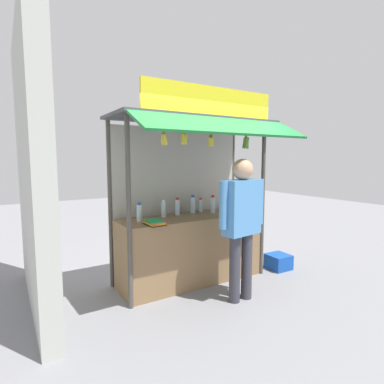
{
  "coord_description": "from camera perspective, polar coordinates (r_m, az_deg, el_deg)",
  "views": [
    {
      "loc": [
        -2.28,
        -3.71,
        1.8
      ],
      "look_at": [
        0.0,
        0.0,
        1.31
      ],
      "focal_mm": 28.74,
      "sensor_mm": 36.0,
      "label": 1
    }
  ],
  "objects": [
    {
      "name": "banana_bunch_inner_right",
      "position": [
        3.67,
        -5.22,
        9.74
      ],
      "size": [
        0.09,
        0.1,
        0.26
      ],
      "color": "#332D23"
    },
    {
      "name": "banana_bunch_inner_left",
      "position": [
        4.02,
        3.55,
        9.35
      ],
      "size": [
        0.1,
        0.1,
        0.27
      ],
      "color": "#332D23"
    },
    {
      "name": "magazine_stack_left",
      "position": [
        3.9,
        -6.97,
        -5.65
      ],
      "size": [
        0.23,
        0.31,
        0.05
      ],
      "color": "black",
      "rests_on": "stall_counter"
    },
    {
      "name": "water_bottle_mid_right",
      "position": [
        4.67,
        0.16,
        -2.34
      ],
      "size": [
        0.08,
        0.08,
        0.27
      ],
      "color": "silver",
      "rests_on": "stall_counter"
    },
    {
      "name": "banana_bunch_leftmost",
      "position": [
        4.38,
        9.98,
        8.99
      ],
      "size": [
        0.1,
        0.1,
        0.28
      ],
      "color": "#332D23"
    },
    {
      "name": "stall_counter",
      "position": [
        4.55,
        0.0,
        -10.45
      ],
      "size": [
        2.13,
        0.65,
        0.96
      ],
      "primitive_type": "cube",
      "color": "olive",
      "rests_on": "ground"
    },
    {
      "name": "stall_structure",
      "position": [
        4.42,
        -0.51,
        3.94
      ],
      "size": [
        2.33,
        1.46,
        2.68
      ],
      "color": "#4C4742",
      "rests_on": "ground"
    },
    {
      "name": "water_bottle_far_left",
      "position": [
        4.75,
        1.62,
        -2.49
      ],
      "size": [
        0.06,
        0.06,
        0.22
      ],
      "color": "silver",
      "rests_on": "stall_counter"
    },
    {
      "name": "plastic_crate",
      "position": [
        5.3,
        15.73,
        -12.33
      ],
      "size": [
        0.35,
        0.35,
        0.24
      ],
      "primitive_type": "cube",
      "rotation": [
        0.0,
        0.0,
        -0.04
      ],
      "color": "#194CB2",
      "rests_on": "ground"
    },
    {
      "name": "water_bottle_mid_left",
      "position": [
        4.11,
        -9.76,
        -3.79
      ],
      "size": [
        0.07,
        0.07,
        0.25
      ],
      "color": "silver",
      "rests_on": "stall_counter"
    },
    {
      "name": "ground_plane",
      "position": [
        4.71,
        0.0,
        -16.06
      ],
      "size": [
        20.0,
        20.0,
        0.0
      ],
      "primitive_type": "plane",
      "color": "gray"
    },
    {
      "name": "water_bottle_right",
      "position": [
        4.69,
        3.88,
        -2.34
      ],
      "size": [
        0.08,
        0.08,
        0.27
      ],
      "color": "silver",
      "rests_on": "stall_counter"
    },
    {
      "name": "water_bottle_front_right",
      "position": [
        4.36,
        -5.29,
        -3.19
      ],
      "size": [
        0.07,
        0.07,
        0.24
      ],
      "color": "silver",
      "rests_on": "stall_counter"
    },
    {
      "name": "neighbour_wall",
      "position": [
        4.02,
        -27.5,
        3.4
      ],
      "size": [
        0.2,
        2.4,
        3.28
      ],
      "primitive_type": "cube",
      "color": "#B6B9B0",
      "rests_on": "ground"
    },
    {
      "name": "water_bottle_center",
      "position": [
        4.52,
        -2.74,
        -2.76
      ],
      "size": [
        0.07,
        0.07,
        0.26
      ],
      "color": "silver",
      "rests_on": "stall_counter"
    },
    {
      "name": "magazine_stack_far_right",
      "position": [
        4.78,
        9.38,
        -3.42
      ],
      "size": [
        0.22,
        0.32,
        0.06
      ],
      "color": "white",
      "rests_on": "stall_counter"
    },
    {
      "name": "vendor_person",
      "position": [
        3.85,
        9.21,
        -4.53
      ],
      "size": [
        0.68,
        0.29,
        1.78
      ],
      "rotation": [
        0.0,
        0.0,
        0.14
      ],
      "color": "#383842",
      "rests_on": "ground"
    },
    {
      "name": "banana_bunch_rightmost",
      "position": [
        3.8,
        -1.48,
        9.89
      ],
      "size": [
        0.09,
        0.09,
        0.24
      ],
      "color": "#332D23"
    }
  ]
}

